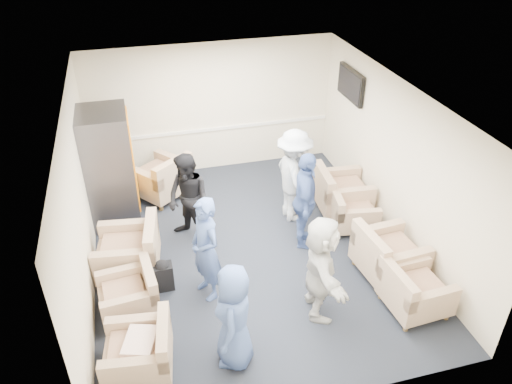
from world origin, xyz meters
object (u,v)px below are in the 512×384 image
object	(u,v)px
armchair_corner	(162,179)
person_mid_right	(305,201)
armchair_right_midnear	(386,256)
vending_machine	(110,168)
armchair_right_near	(412,292)
armchair_right_far	(339,193)
armchair_right_midfar	(350,213)
person_back_right	(294,176)
armchair_left_near	(143,353)
person_front_left	(234,316)
person_front_right	(321,267)
person_mid_left	(206,249)
armchair_left_mid	(132,295)
person_back_left	(189,200)
armchair_left_far	(132,252)

from	to	relation	value
armchair_corner	person_mid_right	size ratio (longest dim) A/B	0.78
armchair_right_midnear	vending_machine	xyz separation A→B (m)	(-3.99, 2.70, 0.68)
armchair_right_near	armchair_right_far	world-z (taller)	armchair_right_far
armchair_right_far	armchair_right_midfar	bearing A→B (deg)	-178.44
armchair_right_midnear	armchair_corner	distance (m)	4.46
armchair_right_midfar	vending_machine	world-z (taller)	vending_machine
person_back_right	person_mid_right	bearing A→B (deg)	170.27
armchair_left_near	person_front_left	size ratio (longest dim) A/B	0.61
armchair_right_midfar	person_front_right	size ratio (longest dim) A/B	0.56
armchair_corner	person_back_right	xyz separation A→B (m)	(2.21, -1.35, 0.49)
armchair_right_far	person_mid_left	size ratio (longest dim) A/B	0.60
armchair_left_near	person_mid_left	world-z (taller)	person_mid_left
armchair_right_midnear	armchair_corner	size ratio (longest dim) A/B	0.74
person_front_right	person_back_right	bearing A→B (deg)	1.38
armchair_left_mid	person_back_right	xyz separation A→B (m)	(2.95, 1.68, 0.56)
person_back_left	armchair_left_near	bearing A→B (deg)	-55.63
armchair_right_near	person_front_left	world-z (taller)	person_front_left
vending_machine	armchair_corner	bearing A→B (deg)	30.03
person_mid_right	person_front_right	distance (m)	1.57
person_back_left	person_back_right	distance (m)	1.90
armchair_right_midnear	person_back_right	size ratio (longest dim) A/B	0.56
person_front_left	person_mid_left	distance (m)	1.30
vending_machine	person_mid_right	distance (m)	3.44
vending_machine	armchair_right_near	bearing A→B (deg)	-41.09
armchair_left_far	armchair_left_mid	bearing A→B (deg)	4.57
armchair_right_midfar	person_back_left	size ratio (longest dim) A/B	0.55
armchair_right_midnear	armchair_corner	world-z (taller)	armchair_corner
armchair_right_midfar	person_front_left	bearing A→B (deg)	140.90
armchair_left_near	armchair_left_far	world-z (taller)	armchair_left_far
person_back_left	armchair_left_far	bearing A→B (deg)	-94.17
armchair_left_mid	person_front_left	distance (m)	1.76
armchair_left_far	armchair_right_near	size ratio (longest dim) A/B	1.21
armchair_left_near	vending_machine	bearing A→B (deg)	-168.85
person_mid_right	armchair_right_midnear	bearing A→B (deg)	-120.38
person_front_left	person_mid_left	world-z (taller)	person_mid_left
armchair_corner	person_mid_right	bearing A→B (deg)	96.44
vending_machine	person_back_left	size ratio (longest dim) A/B	1.29
armchair_right_midfar	armchair_left_near	bearing A→B (deg)	129.85
armchair_left_mid	armchair_right_near	distance (m)	3.98
armchair_right_midnear	person_front_left	xyz separation A→B (m)	(-2.62, -0.99, 0.39)
armchair_left_near	person_front_right	bearing A→B (deg)	107.40
armchair_right_near	person_mid_right	distance (m)	2.17
armchair_right_midnear	armchair_right_far	size ratio (longest dim) A/B	0.99
person_back_right	armchair_right_midnear	bearing A→B (deg)	-158.70
armchair_right_midnear	person_back_left	xyz separation A→B (m)	(-2.78, 1.69, 0.45)
armchair_right_midfar	vending_machine	size ratio (longest dim) A/B	0.43
vending_machine	person_front_right	bearing A→B (deg)	-49.38
armchair_right_midfar	person_mid_right	distance (m)	1.13
armchair_corner	person_front_right	world-z (taller)	person_front_right
person_back_right	person_front_left	bearing A→B (deg)	144.60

